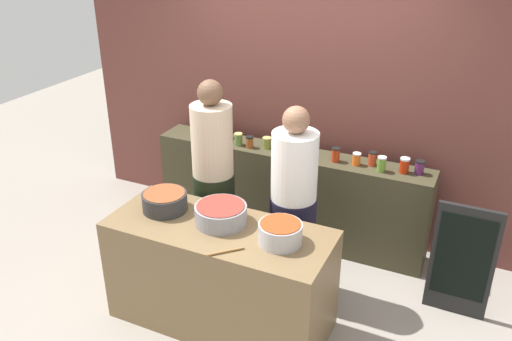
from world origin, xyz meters
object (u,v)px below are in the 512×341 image
wooden_spoon (225,252)px  preserve_jar_3 (238,139)px  preserve_jar_9 (356,159)px  cook_with_tongs (214,191)px  preserve_jar_8 (336,155)px  preserve_jar_13 (420,167)px  chalkboard_sign (462,261)px  preserve_jar_6 (284,146)px  preserve_jar_7 (304,148)px  cooking_pot_left (165,201)px  cooking_pot_center (221,214)px  cooking_pot_right (280,233)px  preserve_jar_5 (267,143)px  preserve_jar_10 (372,159)px  preserve_jar_0 (203,127)px  preserve_jar_4 (250,142)px  cook_in_cap (293,214)px  preserve_jar_12 (404,165)px  preserve_jar_2 (225,131)px  preserve_jar_11 (382,164)px  preserve_jar_1 (210,131)px

wooden_spoon → preserve_jar_3: bearing=113.9°
preserve_jar_9 → cook_with_tongs: cook_with_tongs is taller
preserve_jar_8 → preserve_jar_13: bearing=4.6°
wooden_spoon → chalkboard_sign: size_ratio=0.28×
preserve_jar_6 → preserve_jar_7: size_ratio=1.15×
cooking_pot_left → cooking_pot_center: size_ratio=0.89×
preserve_jar_3 → cooking_pot_right: (1.00, -1.33, -0.04)m
preserve_jar_5 → preserve_jar_8: size_ratio=0.81×
preserve_jar_8 → wooden_spoon: (-0.26, -1.64, -0.11)m
preserve_jar_6 → cook_with_tongs: (-0.31, -0.79, -0.17)m
preserve_jar_6 → preserve_jar_10: 0.82m
preserve_jar_0 → cooking_pot_right: size_ratio=0.44×
preserve_jar_4 → cook_in_cap: cook_in_cap is taller
preserve_jar_6 → cooking_pot_left: bearing=-109.5°
preserve_jar_13 → cooking_pot_right: (-0.70, -1.42, -0.04)m
preserve_jar_0 → preserve_jar_4: size_ratio=1.20×
chalkboard_sign → cooking_pot_right: bearing=-143.2°
preserve_jar_0 → preserve_jar_8: size_ratio=1.03×
preserve_jar_12 → preserve_jar_9: bearing=-177.4°
wooden_spoon → preserve_jar_2: bearing=118.1°
preserve_jar_0 → cook_with_tongs: (0.62, -0.90, -0.17)m
preserve_jar_7 → wooden_spoon: 1.69m
preserve_jar_2 → wooden_spoon: bearing=-61.9°
preserve_jar_10 → cooking_pot_center: bearing=-120.2°
preserve_jar_9 → preserve_jar_11: (0.23, -0.04, 0.01)m
preserve_jar_7 → preserve_jar_8: bearing=-9.0°
cooking_pot_center → preserve_jar_5: bearing=99.4°
preserve_jar_9 → cooking_pot_right: size_ratio=0.37×
preserve_jar_12 → cooking_pot_center: size_ratio=0.35×
preserve_jar_6 → preserve_jar_11: 0.92m
cook_with_tongs → wooden_spoon: bearing=-56.3°
preserve_jar_0 → preserve_jar_2: (0.25, -0.00, 0.00)m
preserve_jar_3 → preserve_jar_7: preserve_jar_3 is taller
preserve_jar_10 → cooking_pot_center: size_ratio=0.33×
preserve_jar_12 → preserve_jar_11: bearing=-163.3°
preserve_jar_1 → preserve_jar_13: preserve_jar_1 is taller
preserve_jar_0 → preserve_jar_4: (0.58, -0.13, -0.01)m
preserve_jar_4 → preserve_jar_6: size_ratio=0.89×
cook_in_cap → preserve_jar_4: bearing=135.4°
cook_with_tongs → preserve_jar_13: bearing=29.3°
preserve_jar_2 → preserve_jar_5: preserve_jar_2 is taller
preserve_jar_2 → preserve_jar_8: (1.18, -0.08, -0.00)m
cooking_pot_right → cook_with_tongs: bearing=146.7°
preserve_jar_1 → cook_with_tongs: size_ratio=0.07×
cooking_pot_left → cooking_pot_right: 0.99m
preserve_jar_4 → cooking_pot_center: (0.37, -1.26, -0.04)m
preserve_jar_7 → cooking_pot_center: bearing=-96.3°
preserve_jar_6 → cooking_pot_right: bearing=-68.4°
preserve_jar_5 → preserve_jar_2: bearing=172.5°
preserve_jar_5 → preserve_jar_13: bearing=1.7°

